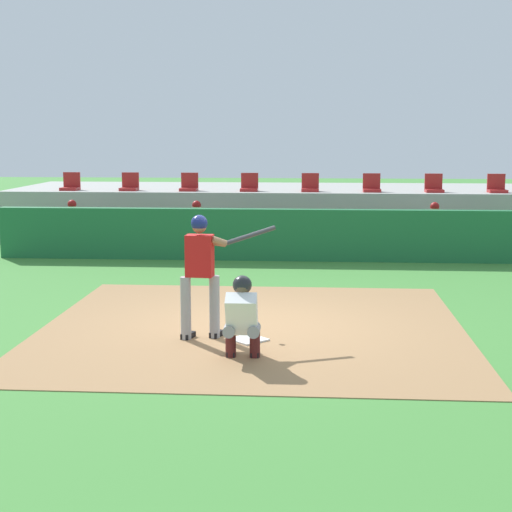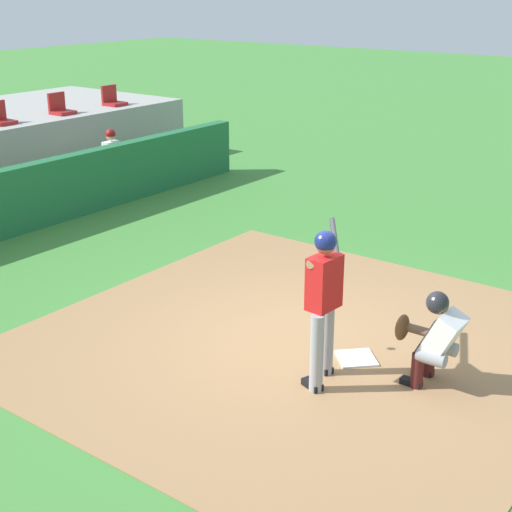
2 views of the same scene
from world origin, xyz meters
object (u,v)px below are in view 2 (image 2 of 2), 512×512
Objects in this scene: batter_at_plate at (324,297)px; catcher_crouched at (433,336)px; stadium_seat_5 at (0,118)px; stadium_seat_6 at (60,108)px; home_plate at (356,358)px; dugout_player_2 at (116,158)px; stadium_seat_7 at (113,100)px.

batter_at_plate reaches higher than catcher_crouched.
stadium_seat_5 and stadium_seat_6 have the same top height.
stadium_seat_6 is at bearing 0.00° from stadium_seat_5.
stadium_seat_6 is (4.06, 10.18, 1.51)m from home_plate.
stadium_seat_6 is (0.25, 2.03, 0.86)m from dugout_player_2.
batter_at_plate is 9.24m from dugout_player_2.
dugout_player_2 is at bearing -96.96° from stadium_seat_6.
stadium_seat_7 is at bearing 47.36° from dugout_player_2.
stadium_seat_5 reaches higher than catcher_crouched.
stadium_seat_5 is (3.11, 10.11, 0.50)m from batter_at_plate.
home_plate is at bearing -119.19° from stadium_seat_7.
stadium_seat_7 is (3.25, 0.00, 0.00)m from stadium_seat_5.
home_plate is at bearing -6.23° from batter_at_plate.
home_plate is 1.22m from batter_at_plate.
batter_at_plate is 3.76× the size of stadium_seat_5.
home_plate is at bearing 89.39° from catcher_crouched.
stadium_seat_7 reaches higher than dugout_player_2.
stadium_seat_7 is at bearing 57.82° from batter_at_plate.
stadium_seat_6 is at bearing 68.24° from home_plate.
catcher_crouched is (-0.01, -0.94, 0.58)m from home_plate.
home_plate is 0.26× the size of catcher_crouched.
dugout_player_2 is (4.49, 8.07, -0.36)m from batter_at_plate.
stadium_seat_5 and stadium_seat_7 have the same top height.
stadium_seat_5 is at bearing 76.53° from home_plate.
batter_at_plate is at bearing 123.06° from catcher_crouched.
stadium_seat_7 reaches higher than batter_at_plate.
dugout_player_2 is 2.71× the size of stadium_seat_7.
dugout_player_2 reaches higher than catcher_crouched.
stadium_seat_6 is at bearing 64.90° from batter_at_plate.
home_plate is 0.34× the size of dugout_player_2.
home_plate is 11.76m from stadium_seat_7.
batter_at_plate is 11.17m from stadium_seat_6.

